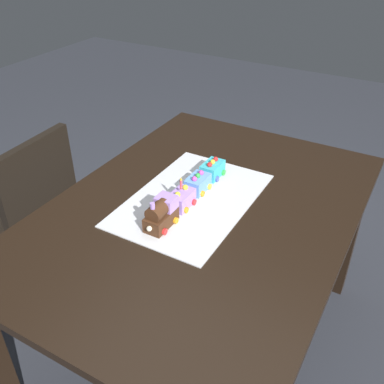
% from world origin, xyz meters
% --- Properties ---
extents(ground_plane, '(8.00, 8.00, 0.00)m').
position_xyz_m(ground_plane, '(0.00, 0.00, 0.00)').
color(ground_plane, '#2D3038').
extents(dining_table, '(1.40, 1.00, 0.74)m').
position_xyz_m(dining_table, '(0.00, 0.00, 0.63)').
color(dining_table, black).
rests_on(dining_table, ground).
extents(chair, '(0.42, 0.42, 0.86)m').
position_xyz_m(chair, '(-0.10, 0.83, 0.47)').
color(chair, black).
rests_on(chair, ground).
extents(cake_board, '(0.60, 0.40, 0.00)m').
position_xyz_m(cake_board, '(0.03, 0.06, 0.74)').
color(cake_board, silver).
rests_on(cake_board, dining_table).
extents(cake_locomotive, '(0.14, 0.08, 0.12)m').
position_xyz_m(cake_locomotive, '(-0.16, 0.07, 0.79)').
color(cake_locomotive, '#472816').
rests_on(cake_locomotive, cake_board).
extents(cake_car_flatbed_lavender, '(0.10, 0.08, 0.07)m').
position_xyz_m(cake_car_flatbed_lavender, '(-0.03, 0.07, 0.77)').
color(cake_car_flatbed_lavender, '#AD84E0').
rests_on(cake_car_flatbed_lavender, cake_board).
extents(cake_car_gondola_sky_blue, '(0.10, 0.08, 0.07)m').
position_xyz_m(cake_car_gondola_sky_blue, '(0.09, 0.07, 0.77)').
color(cake_car_gondola_sky_blue, '#669EEA').
rests_on(cake_car_gondola_sky_blue, cake_board).
extents(cake_car_caboose_turquoise, '(0.10, 0.08, 0.07)m').
position_xyz_m(cake_car_caboose_turquoise, '(0.21, 0.07, 0.77)').
color(cake_car_caboose_turquoise, '#38B7C6').
rests_on(cake_car_caboose_turquoise, cake_board).
extents(birthday_candle, '(0.01, 0.01, 0.05)m').
position_xyz_m(birthday_candle, '(-0.03, 0.07, 0.84)').
color(birthday_candle, '#F24C59').
rests_on(birthday_candle, cake_car_flatbed_lavender).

